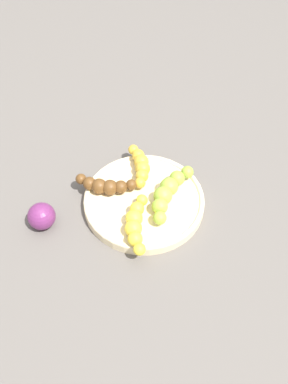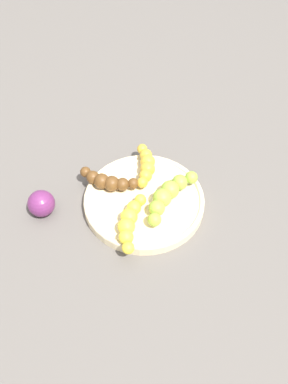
% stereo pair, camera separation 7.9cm
% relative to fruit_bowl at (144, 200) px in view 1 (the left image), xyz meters
% --- Properties ---
extents(ground_plane, '(2.40, 2.40, 0.00)m').
position_rel_fruit_bowl_xyz_m(ground_plane, '(0.00, 0.00, -0.01)').
color(ground_plane, '#56514C').
extents(fruit_bowl, '(0.24, 0.24, 0.02)m').
position_rel_fruit_bowl_xyz_m(fruit_bowl, '(0.00, 0.00, 0.00)').
color(fruit_bowl, beige).
rests_on(fruit_bowl, ground_plane).
extents(banana_green, '(0.12, 0.11, 0.04)m').
position_rel_fruit_bowl_xyz_m(banana_green, '(0.01, 0.04, 0.03)').
color(banana_green, '#8CAD38').
rests_on(banana_green, fruit_bowl).
extents(banana_spotted, '(0.11, 0.05, 0.03)m').
position_rel_fruit_bowl_xyz_m(banana_spotted, '(-0.07, 0.01, 0.02)').
color(banana_spotted, gold).
rests_on(banana_spotted, fruit_bowl).
extents(banana_overripe, '(0.07, 0.11, 0.03)m').
position_rel_fruit_bowl_xyz_m(banana_overripe, '(-0.04, -0.07, 0.02)').
color(banana_overripe, '#593819').
rests_on(banana_overripe, fruit_bowl).
extents(banana_yellow, '(0.12, 0.06, 0.03)m').
position_rel_fruit_bowl_xyz_m(banana_yellow, '(0.06, -0.03, 0.02)').
color(banana_yellow, yellow).
rests_on(banana_yellow, fruit_bowl).
extents(plum_purple, '(0.05, 0.05, 0.05)m').
position_rel_fruit_bowl_xyz_m(plum_purple, '(-0.01, -0.20, 0.01)').
color(plum_purple, '#662659').
rests_on(plum_purple, ground_plane).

